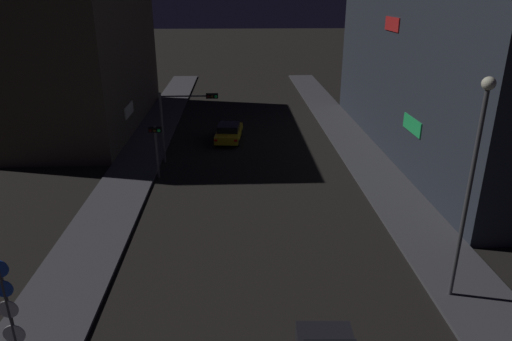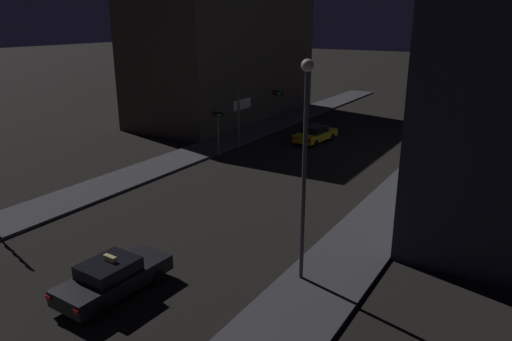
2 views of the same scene
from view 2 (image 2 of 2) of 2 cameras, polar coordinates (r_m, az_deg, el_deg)
name	(u,v)px [view 2 (image 2 of 2)]	position (r m, az deg, el deg)	size (l,w,h in m)	color
sidewalk_left	(234,139)	(41.03, -2.59, 3.79)	(3.27, 64.02, 0.15)	#424247
sidewalk_right	(427,168)	(35.02, 19.69, 0.31)	(3.27, 64.02, 0.15)	#424247
building_facade_left	(226,53)	(50.06, -3.61, 13.73)	(9.34, 21.23, 13.00)	#473D33
taxi	(113,277)	(18.99, -16.61, -11.99)	(1.98, 4.52, 1.62)	black
far_car	(315,134)	(40.13, 7.03, 4.32)	(2.23, 4.61, 1.42)	yellow
traffic_light_overhead	(255,105)	(36.75, -0.10, 7.75)	(3.91, 0.42, 4.91)	#47474C
traffic_light_left_kerb	(218,124)	(35.52, -4.54, 5.55)	(0.80, 0.42, 3.43)	#47474C
street_lamp_near_block	(305,147)	(17.41, 5.84, 2.80)	(0.45, 0.45, 8.42)	#47474C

